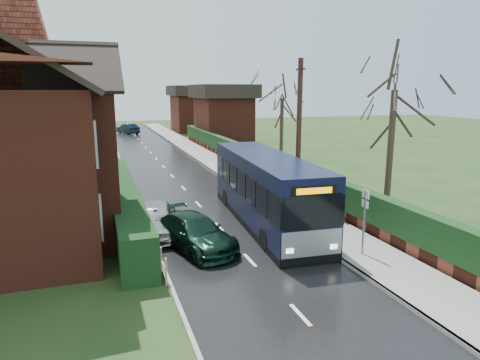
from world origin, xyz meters
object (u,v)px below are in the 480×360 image
object	(u,v)px
bus	(266,190)
car_green	(194,232)
car_silver	(155,219)
telegraph_pole	(299,134)
bus_stop_sign	(365,213)
brick_house	(0,129)

from	to	relation	value
bus	car_green	xyz separation A→B (m)	(-3.80, -2.07, -0.90)
bus	car_green	distance (m)	4.42
car_silver	telegraph_pole	xyz separation A→B (m)	(7.60, 2.09, 3.12)
bus	telegraph_pole	world-z (taller)	telegraph_pole
car_silver	car_green	bearing A→B (deg)	-49.74
car_silver	bus_stop_sign	distance (m)	8.45
bus	bus_stop_sign	xyz separation A→B (m)	(1.80, -4.92, 0.14)
car_silver	telegraph_pole	bearing A→B (deg)	25.45
car_silver	bus_stop_sign	size ratio (longest dim) A/B	1.57
brick_house	car_green	xyz separation A→B (m)	(7.13, -4.93, -3.73)
brick_house	bus	size ratio (longest dim) A/B	1.40
car_green	bus_stop_sign	bearing A→B (deg)	-44.20
brick_house	telegraph_pole	size ratio (longest dim) A/B	1.94
car_silver	telegraph_pole	size ratio (longest dim) A/B	0.54
car_green	telegraph_pole	xyz separation A→B (m)	(6.40, 4.15, 3.16)
telegraph_pole	brick_house	bearing A→B (deg)	179.19
bus	telegraph_pole	bearing A→B (deg)	42.60
bus	car_silver	distance (m)	5.07
bus	car_silver	xyz separation A→B (m)	(-5.00, -0.01, -0.86)
bus_stop_sign	car_green	bearing A→B (deg)	153.36
brick_house	telegraph_pole	world-z (taller)	brick_house
car_green	telegraph_pole	world-z (taller)	telegraph_pole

